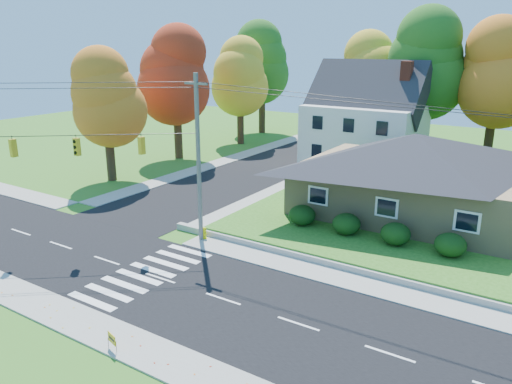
% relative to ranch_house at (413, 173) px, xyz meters
% --- Properties ---
extents(ground, '(120.00, 120.00, 0.00)m').
position_rel_ranch_house_xyz_m(ground, '(-8.00, -16.00, -3.27)').
color(ground, '#3D7923').
extents(road_main, '(90.00, 8.00, 0.02)m').
position_rel_ranch_house_xyz_m(road_main, '(-8.00, -16.00, -3.26)').
color(road_main, black).
rests_on(road_main, ground).
extents(road_cross, '(8.00, 44.00, 0.02)m').
position_rel_ranch_house_xyz_m(road_cross, '(-16.00, 10.00, -3.25)').
color(road_cross, black).
rests_on(road_cross, ground).
extents(sidewalk_north, '(90.00, 2.00, 0.08)m').
position_rel_ranch_house_xyz_m(sidewalk_north, '(-8.00, -11.00, -3.23)').
color(sidewalk_north, '#9C9A90').
rests_on(sidewalk_north, ground).
extents(sidewalk_south, '(90.00, 2.00, 0.08)m').
position_rel_ranch_house_xyz_m(sidewalk_south, '(-8.00, -21.00, -3.23)').
color(sidewalk_south, '#9C9A90').
rests_on(sidewalk_south, ground).
extents(lawn, '(30.00, 30.00, 0.50)m').
position_rel_ranch_house_xyz_m(lawn, '(5.00, 5.00, -3.02)').
color(lawn, '#3D7923').
rests_on(lawn, ground).
extents(ranch_house, '(14.60, 10.60, 5.40)m').
position_rel_ranch_house_xyz_m(ranch_house, '(0.00, 0.00, 0.00)').
color(ranch_house, tan).
rests_on(ranch_house, lawn).
extents(colonial_house, '(10.40, 8.40, 9.60)m').
position_rel_ranch_house_xyz_m(colonial_house, '(-7.96, 12.00, 1.32)').
color(colonial_house, silver).
rests_on(colonial_house, lawn).
extents(hedge_row, '(10.70, 1.70, 1.27)m').
position_rel_ranch_house_xyz_m(hedge_row, '(-0.50, -6.20, -2.13)').
color(hedge_row, '#163A10').
rests_on(hedge_row, lawn).
extents(traffic_infrastructure, '(38.10, 10.66, 10.00)m').
position_rel_ranch_house_xyz_m(traffic_infrastructure, '(-8.15, -14.65, 1.88)').
color(traffic_infrastructure, '#666059').
rests_on(traffic_infrastructure, ground).
extents(tree_lot_0, '(6.72, 6.72, 12.51)m').
position_rel_ranch_house_xyz_m(tree_lot_0, '(-10.00, 18.00, 5.04)').
color(tree_lot_0, '#3F2A19').
rests_on(tree_lot_0, lawn).
extents(tree_lot_1, '(7.84, 7.84, 14.60)m').
position_rel_ranch_house_xyz_m(tree_lot_1, '(-4.00, 17.00, 6.35)').
color(tree_lot_1, '#3F2A19').
rests_on(tree_lot_1, lawn).
extents(tree_lot_2, '(7.28, 7.28, 13.56)m').
position_rel_ranch_house_xyz_m(tree_lot_2, '(2.00, 18.00, 5.70)').
color(tree_lot_2, '#3F2A19').
rests_on(tree_lot_2, lawn).
extents(tree_west_0, '(6.16, 6.16, 11.47)m').
position_rel_ranch_house_xyz_m(tree_west_0, '(-25.00, -4.00, 3.89)').
color(tree_west_0, '#3F2A19').
rests_on(tree_west_0, ground).
extents(tree_west_1, '(7.28, 7.28, 13.56)m').
position_rel_ranch_house_xyz_m(tree_west_1, '(-26.00, 6.00, 5.20)').
color(tree_west_1, '#3F2A19').
rests_on(tree_west_1, ground).
extents(tree_west_2, '(6.72, 6.72, 12.51)m').
position_rel_ranch_house_xyz_m(tree_west_2, '(-25.00, 16.00, 4.54)').
color(tree_west_2, '#3F2A19').
rests_on(tree_west_2, ground).
extents(tree_west_3, '(7.84, 7.84, 14.60)m').
position_rel_ranch_house_xyz_m(tree_west_3, '(-27.00, 24.00, 5.85)').
color(tree_west_3, '#3F2A19').
rests_on(tree_west_3, ground).
extents(white_car, '(2.98, 4.36, 1.36)m').
position_rel_ranch_house_xyz_m(white_car, '(-15.22, 15.64, -2.57)').
color(white_car, silver).
rests_on(white_car, road_cross).
extents(fire_hydrant, '(0.45, 0.35, 0.79)m').
position_rel_ranch_house_xyz_m(fire_hydrant, '(-9.42, -10.58, -2.89)').
color(fire_hydrant, '#FFF308').
rests_on(fire_hydrant, ground).
extents(yard_sign, '(0.60, 0.20, 0.76)m').
position_rel_ranch_house_xyz_m(yard_sign, '(-5.16, -21.66, -2.72)').
color(yard_sign, black).
rests_on(yard_sign, ground).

